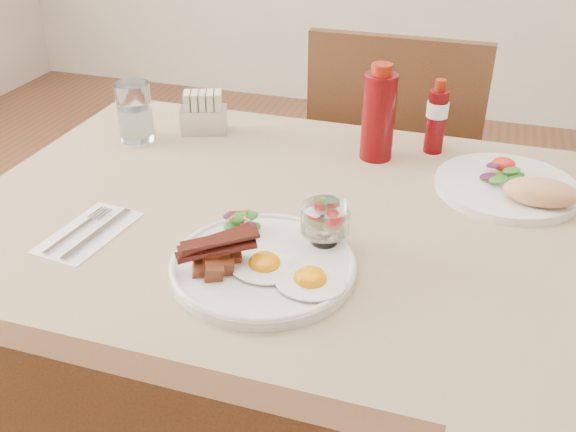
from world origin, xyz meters
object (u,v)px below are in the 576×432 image
object	(u,v)px
hot_sauce_bottle	(437,118)
water_glass	(135,116)
chair_far	(394,176)
table	(336,271)
ketchup_bottle	(378,115)
main_plate	(263,267)
fruit_cup	(325,219)
second_plate	(514,187)
sugar_caddy	(204,115)

from	to	relation	value
hot_sauce_bottle	water_glass	bearing A→B (deg)	-167.74
chair_far	water_glass	xyz separation A→B (m)	(-0.50, -0.44, 0.28)
table	ketchup_bottle	size ratio (longest dim) A/B	6.85
ketchup_bottle	hot_sauce_bottle	distance (m)	0.13
main_plate	water_glass	size ratio (longest dim) A/B	2.23
fruit_cup	table	bearing A→B (deg)	86.58
second_plate	water_glass	world-z (taller)	water_glass
table	second_plate	distance (m)	0.36
main_plate	ketchup_bottle	xyz separation A→B (m)	(0.08, 0.44, 0.08)
table	sugar_caddy	distance (m)	0.50
table	ketchup_bottle	xyz separation A→B (m)	(0.01, 0.29, 0.18)
hot_sauce_bottle	sugar_caddy	xyz separation A→B (m)	(-0.49, -0.05, -0.03)
hot_sauce_bottle	ketchup_bottle	bearing A→B (deg)	-149.17
ketchup_bottle	sugar_caddy	world-z (taller)	ketchup_bottle
fruit_cup	water_glass	world-z (taller)	water_glass
table	main_plate	world-z (taller)	main_plate
table	water_glass	world-z (taller)	water_glass
main_plate	fruit_cup	distance (m)	0.12
table	sugar_caddy	world-z (taller)	sugar_caddy
fruit_cup	ketchup_bottle	xyz separation A→B (m)	(0.01, 0.36, 0.03)
hot_sauce_bottle	chair_far	bearing A→B (deg)	110.21
second_plate	water_glass	size ratio (longest dim) A/B	2.07
sugar_caddy	fruit_cup	bearing A→B (deg)	-65.43
second_plate	water_glass	distance (m)	0.78
hot_sauce_bottle	fruit_cup	bearing A→B (deg)	-105.58
chair_far	water_glass	world-z (taller)	chair_far
second_plate	hot_sauce_bottle	distance (m)	0.23
fruit_cup	second_plate	world-z (taller)	fruit_cup
ketchup_bottle	hot_sauce_bottle	bearing A→B (deg)	30.83
fruit_cup	ketchup_bottle	bearing A→B (deg)	88.22
chair_far	sugar_caddy	size ratio (longest dim) A/B	8.22
chair_far	hot_sauce_bottle	xyz separation A→B (m)	(0.11, -0.31, 0.30)
main_plate	ketchup_bottle	size ratio (longest dim) A/B	1.44
ketchup_bottle	hot_sauce_bottle	world-z (taller)	ketchup_bottle
second_plate	sugar_caddy	xyz separation A→B (m)	(-0.65, 0.09, 0.02)
table	water_glass	size ratio (longest dim) A/B	10.60
second_plate	sugar_caddy	bearing A→B (deg)	171.76
chair_far	table	bearing A→B (deg)	-90.00
main_plate	sugar_caddy	size ratio (longest dim) A/B	2.47
sugar_caddy	water_glass	xyz separation A→B (m)	(-0.12, -0.08, 0.01)
hot_sauce_bottle	water_glass	size ratio (longest dim) A/B	1.22
chair_far	hot_sauce_bottle	world-z (taller)	chair_far
second_plate	main_plate	bearing A→B (deg)	-134.49
ketchup_bottle	sugar_caddy	distance (m)	0.39
fruit_cup	hot_sauce_bottle	world-z (taller)	hot_sauce_bottle
chair_far	main_plate	size ratio (longest dim) A/B	3.32
main_plate	water_glass	bearing A→B (deg)	138.27
chair_far	water_glass	distance (m)	0.72
sugar_caddy	water_glass	size ratio (longest dim) A/B	0.90
sugar_caddy	hot_sauce_bottle	bearing A→B (deg)	-14.29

